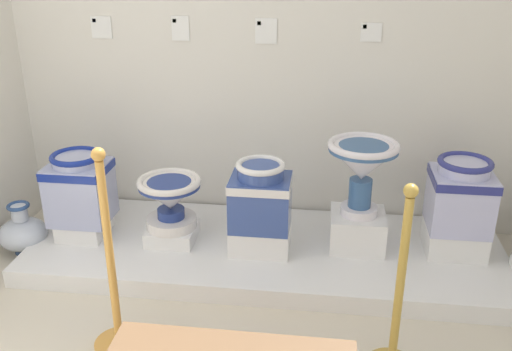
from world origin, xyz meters
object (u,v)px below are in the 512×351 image
object	(u,v)px
info_placard_fourth	(371,32)
antique_toilet_squat_floral	(461,193)
antique_toilet_leftmost	(80,185)
antique_toilet_rightmost	(260,194)
decorative_vase_corner	(23,233)
antique_toilet_tall_cobalt	(362,163)
stanchion_post_near_left	(114,291)
plinth_block_leftmost	(85,227)
info_placard_first	(101,27)
antique_toilet_central_ornate	(170,197)
plinth_block_rightmost	(260,237)
info_placard_third	(266,31)
stanchion_post_near_right	(397,314)
info_placard_second	(180,28)
plinth_block_central_ornate	(172,233)
plinth_block_squat_floral	(454,239)
plinth_block_tall_cobalt	(357,230)

from	to	relation	value
info_placard_fourth	antique_toilet_squat_floral	bearing A→B (deg)	-39.55
antique_toilet_leftmost	antique_toilet_rightmost	size ratio (longest dim) A/B	1.08
info_placard_fourth	decorative_vase_corner	distance (m)	2.55
antique_toilet_rightmost	antique_toilet_tall_cobalt	world-z (taller)	antique_toilet_tall_cobalt
decorative_vase_corner	stanchion_post_near_left	world-z (taller)	stanchion_post_near_left
plinth_block_leftmost	info_placard_first	xyz separation A→B (m)	(0.02, 0.56, 1.18)
antique_toilet_central_ornate	plinth_block_rightmost	world-z (taller)	antique_toilet_central_ornate
antique_toilet_leftmost	antique_toilet_squat_floral	world-z (taller)	antique_toilet_squat_floral
plinth_block_rightmost	info_placard_third	size ratio (longest dim) A/B	2.27
info_placard_first	info_placard_third	xyz separation A→B (m)	(1.09, 0.00, -0.00)
antique_toilet_squat_floral	stanchion_post_near_right	world-z (taller)	stanchion_post_near_right
antique_toilet_tall_cobalt	antique_toilet_squat_floral	bearing A→B (deg)	2.06
plinth_block_leftmost	antique_toilet_tall_cobalt	bearing A→B (deg)	2.33
info_placard_second	stanchion_post_near_left	world-z (taller)	info_placard_second
antique_toilet_squat_floral	stanchion_post_near_left	distance (m)	2.05
plinth_block_leftmost	plinth_block_central_ornate	world-z (taller)	plinth_block_leftmost
plinth_block_squat_floral	info_placard_fourth	xyz separation A→B (m)	(-0.56, 0.46, 1.16)
plinth_block_squat_floral	stanchion_post_near_right	xyz separation A→B (m)	(-0.45, -0.98, 0.11)
plinth_block_central_ornate	decorative_vase_corner	bearing A→B (deg)	-175.11
info_placard_first	info_placard_fourth	world-z (taller)	info_placard_first
plinth_block_rightmost	antique_toilet_squat_floral	xyz separation A→B (m)	(1.18, 0.14, 0.31)
antique_toilet_rightmost	plinth_block_squat_floral	bearing A→B (deg)	6.55
plinth_block_leftmost	antique_toilet_tall_cobalt	size ratio (longest dim) A/B	0.66
info_placard_fourth	stanchion_post_near_left	xyz separation A→B (m)	(-1.22, -1.45, -1.03)
antique_toilet_squat_floral	antique_toilet_leftmost	bearing A→B (deg)	-177.74
antique_toilet_rightmost	plinth_block_squat_floral	xyz separation A→B (m)	(1.18, 0.14, -0.29)
antique_toilet_rightmost	stanchion_post_near_right	world-z (taller)	stanchion_post_near_right
stanchion_post_near_right	stanchion_post_near_left	bearing A→B (deg)	-179.53
info_placard_third	antique_toilet_leftmost	bearing A→B (deg)	-153.37
info_placard_second	decorative_vase_corner	world-z (taller)	info_placard_second
antique_toilet_rightmost	plinth_block_squat_floral	world-z (taller)	antique_toilet_rightmost
antique_toilet_central_ornate	decorative_vase_corner	bearing A→B (deg)	-175.11
antique_toilet_tall_cobalt	antique_toilet_squat_floral	world-z (taller)	antique_toilet_tall_cobalt
antique_toilet_rightmost	antique_toilet_central_ornate	bearing A→B (deg)	175.85
antique_toilet_central_ornate	decorative_vase_corner	size ratio (longest dim) A/B	1.16
info_placard_third	info_placard_fourth	xyz separation A→B (m)	(0.65, -0.00, 0.00)
antique_toilet_central_ornate	plinth_block_squat_floral	bearing A→B (deg)	3.08
info_placard_first	antique_toilet_tall_cobalt	bearing A→B (deg)	-15.78
plinth_block_leftmost	plinth_block_tall_cobalt	size ratio (longest dim) A/B	0.92
antique_toilet_leftmost	plinth_block_central_ornate	world-z (taller)	antique_toilet_leftmost
info_placard_second	info_placard_fourth	xyz separation A→B (m)	(1.21, -0.00, -0.00)
info_placard_fourth	plinth_block_central_ornate	bearing A→B (deg)	-154.74
plinth_block_rightmost	antique_toilet_squat_floral	world-z (taller)	antique_toilet_squat_floral
antique_toilet_rightmost	decorative_vase_corner	world-z (taller)	antique_toilet_rightmost
plinth_block_squat_floral	info_placard_fourth	world-z (taller)	info_placard_fourth
plinth_block_tall_cobalt	stanchion_post_near_left	size ratio (longest dim) A/B	0.31
antique_toilet_leftmost	antique_toilet_central_ornate	distance (m)	0.58
decorative_vase_corner	stanchion_post_near_right	bearing A→B (deg)	-19.52
plinth_block_central_ornate	info_placard_third	bearing A→B (deg)	46.60
plinth_block_leftmost	antique_toilet_central_ornate	world-z (taller)	antique_toilet_central_ornate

